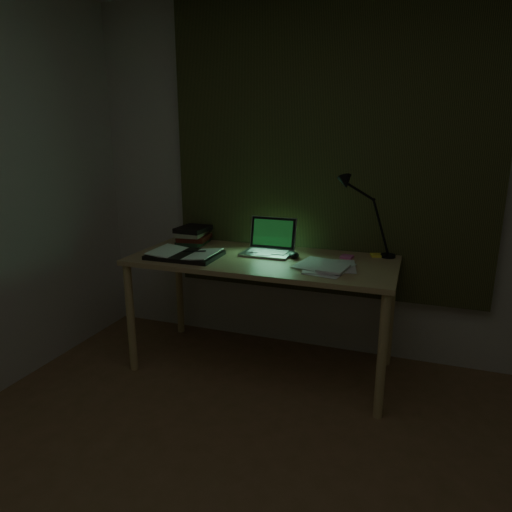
{
  "coord_description": "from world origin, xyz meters",
  "views": [
    {
      "loc": [
        0.6,
        -1.15,
        1.55
      ],
      "look_at": [
        -0.32,
        1.43,
        0.82
      ],
      "focal_mm": 32.0,
      "sensor_mm": 36.0,
      "label": 1
    }
  ],
  "objects_px": {
    "laptop": "(267,238)",
    "loose_papers": "(326,267)",
    "book_stack": "(193,235)",
    "open_textbook": "(185,254)",
    "desk_lamp": "(391,218)",
    "desk": "(262,314)"
  },
  "relations": [
    {
      "from": "laptop",
      "to": "book_stack",
      "type": "xyz_separation_m",
      "value": [
        -0.61,
        0.12,
        -0.05
      ]
    },
    {
      "from": "desk",
      "to": "open_textbook",
      "type": "distance_m",
      "value": 0.65
    },
    {
      "from": "book_stack",
      "to": "desk_lamp",
      "type": "height_order",
      "value": "desk_lamp"
    },
    {
      "from": "open_textbook",
      "to": "loose_papers",
      "type": "bearing_deg",
      "value": 2.18
    },
    {
      "from": "desk",
      "to": "loose_papers",
      "type": "bearing_deg",
      "value": -13.53
    },
    {
      "from": "laptop",
      "to": "loose_papers",
      "type": "distance_m",
      "value": 0.49
    },
    {
      "from": "loose_papers",
      "to": "laptop",
      "type": "bearing_deg",
      "value": 155.38
    },
    {
      "from": "desk_lamp",
      "to": "open_textbook",
      "type": "bearing_deg",
      "value": -166.2
    },
    {
      "from": "desk",
      "to": "laptop",
      "type": "xyz_separation_m",
      "value": [
        -0.0,
        0.1,
        0.5
      ]
    },
    {
      "from": "open_textbook",
      "to": "desk_lamp",
      "type": "height_order",
      "value": "desk_lamp"
    },
    {
      "from": "laptop",
      "to": "desk",
      "type": "bearing_deg",
      "value": -88.64
    },
    {
      "from": "open_textbook",
      "to": "book_stack",
      "type": "xyz_separation_m",
      "value": [
        -0.13,
        0.36,
        0.05
      ]
    },
    {
      "from": "loose_papers",
      "to": "desk",
      "type": "bearing_deg",
      "value": 166.47
    },
    {
      "from": "desk_lamp",
      "to": "loose_papers",
      "type": "bearing_deg",
      "value": -135.01
    },
    {
      "from": "desk",
      "to": "loose_papers",
      "type": "distance_m",
      "value": 0.6
    },
    {
      "from": "desk",
      "to": "book_stack",
      "type": "height_order",
      "value": "book_stack"
    },
    {
      "from": "open_textbook",
      "to": "desk",
      "type": "bearing_deg",
      "value": 16.29
    },
    {
      "from": "desk",
      "to": "laptop",
      "type": "height_order",
      "value": "laptop"
    },
    {
      "from": "desk",
      "to": "book_stack",
      "type": "distance_m",
      "value": 0.79
    },
    {
      "from": "laptop",
      "to": "desk_lamp",
      "type": "height_order",
      "value": "desk_lamp"
    },
    {
      "from": "laptop",
      "to": "book_stack",
      "type": "distance_m",
      "value": 0.62
    },
    {
      "from": "loose_papers",
      "to": "desk_lamp",
      "type": "bearing_deg",
      "value": 50.65
    }
  ]
}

